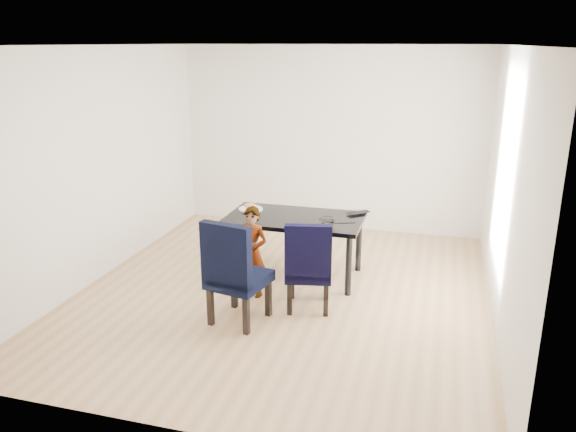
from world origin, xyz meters
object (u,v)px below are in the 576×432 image
(dining_table, at_px, (295,247))
(plate, at_px, (251,209))
(chair_left, at_px, (239,270))
(child, at_px, (252,252))
(chair_right, at_px, (309,264))
(laptop, at_px, (357,212))

(dining_table, bearing_deg, plate, 167.06)
(chair_left, height_order, child, chair_left)
(dining_table, xyz_separation_m, child, (-0.31, -0.65, 0.14))
(chair_left, relative_size, chair_right, 1.11)
(dining_table, xyz_separation_m, chair_right, (0.36, -0.78, 0.12))
(chair_right, distance_m, plate, 1.36)
(dining_table, relative_size, laptop, 5.41)
(chair_left, xyz_separation_m, plate, (-0.36, 1.40, 0.21))
(chair_right, distance_m, child, 0.69)
(child, distance_m, laptop, 1.43)
(chair_right, relative_size, laptop, 3.35)
(chair_left, xyz_separation_m, chair_right, (0.60, 0.48, -0.05))
(child, relative_size, plate, 3.44)
(child, distance_m, plate, 0.87)
(child, xyz_separation_m, plate, (-0.29, 0.79, 0.25))
(dining_table, relative_size, child, 1.56)
(chair_left, distance_m, child, 0.62)
(dining_table, bearing_deg, chair_right, -65.12)
(chair_right, relative_size, child, 0.97)
(chair_left, bearing_deg, dining_table, 90.89)
(dining_table, bearing_deg, laptop, 27.24)
(chair_right, xyz_separation_m, child, (-0.68, 0.13, 0.02))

